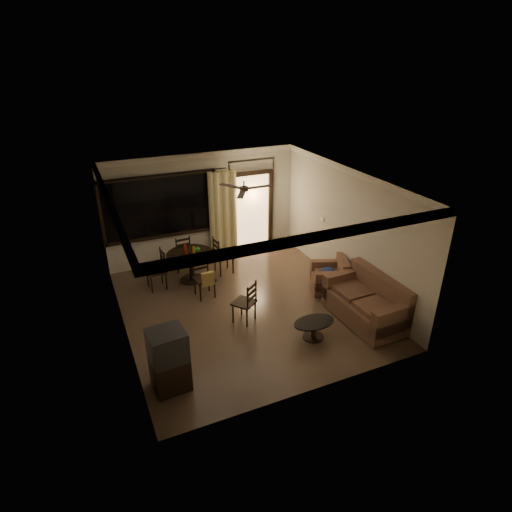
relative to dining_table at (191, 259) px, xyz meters
name	(u,v)px	position (x,y,z in m)	size (l,w,h in m)	color
ground	(245,307)	(0.71, -1.65, -0.56)	(5.50, 5.50, 0.00)	#7F6651
room_shell	(239,199)	(1.31, 0.12, 1.27)	(5.50, 6.70, 5.50)	beige
dining_table	(191,259)	(0.00, 0.00, 0.00)	(1.12, 1.12, 0.92)	black
dining_chair_west	(157,277)	(-0.84, -0.06, -0.27)	(0.45, 0.45, 0.95)	black
dining_chair_east	(223,262)	(0.83, 0.06, -0.27)	(0.45, 0.45, 0.95)	black
dining_chair_south	(205,284)	(0.06, -0.86, -0.25)	(0.45, 0.50, 0.95)	black
dining_chair_north	(182,259)	(-0.06, 0.64, -0.27)	(0.45, 0.45, 0.95)	black
tv_cabinet	(169,360)	(-1.34, -3.39, 0.00)	(0.62, 0.56, 1.10)	black
sofa	(368,303)	(2.83, -3.07, -0.18)	(0.99, 1.79, 0.94)	#442120
armchair	(331,277)	(2.81, -1.76, -0.24)	(1.00, 1.00, 0.77)	#442120
coffee_table	(314,327)	(1.50, -3.18, -0.31)	(0.83, 0.50, 0.36)	black
side_chair	(245,309)	(0.50, -2.12, -0.28)	(0.57, 0.57, 0.92)	black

